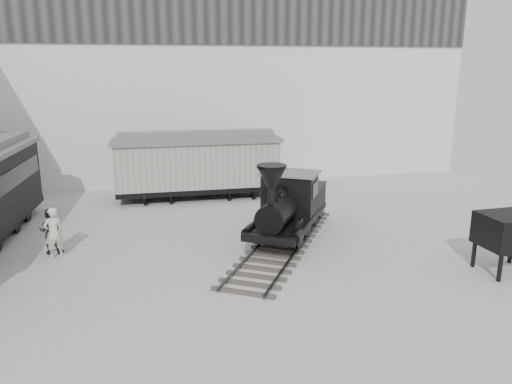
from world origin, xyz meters
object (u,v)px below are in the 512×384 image
object	(u,v)px
boxcar	(197,163)
visitor_a	(54,233)
coal_hopper	(509,235)
visitor_b	(50,231)
locomotive	(287,209)

from	to	relation	value
boxcar	visitor_a	xyz separation A→B (m)	(-6.23, -7.30, -0.91)
visitor_a	coal_hopper	size ratio (longest dim) A/B	0.93
visitor_b	coal_hopper	size ratio (longest dim) A/B	0.85
locomotive	visitor_a	xyz separation A→B (m)	(-8.87, 0.15, -0.30)
locomotive	boxcar	bearing A→B (deg)	141.72
visitor_a	locomotive	bearing A→B (deg)	151.31
locomotive	boxcar	distance (m)	7.93
visitor_a	visitor_b	xyz separation A→B (m)	(-0.18, 0.50, -0.08)
visitor_a	coal_hopper	xyz separation A→B (m)	(15.12, -5.11, 0.38)
locomotive	visitor_b	world-z (taller)	locomotive
boxcar	locomotive	bearing A→B (deg)	-68.66
boxcar	coal_hopper	distance (m)	15.28
locomotive	visitor_b	xyz separation A→B (m)	(-9.05, 0.65, -0.39)
locomotive	boxcar	size ratio (longest dim) A/B	1.06
visitor_b	coal_hopper	distance (m)	16.30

